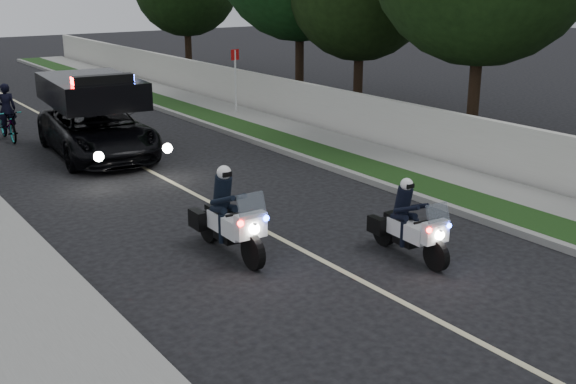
# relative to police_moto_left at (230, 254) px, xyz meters

# --- Properties ---
(ground) EXTENTS (120.00, 120.00, 0.00)m
(ground) POSITION_rel_police_moto_left_xyz_m (1.25, -4.55, 0.00)
(ground) COLOR black
(ground) RESTS_ON ground
(curb_right) EXTENTS (0.20, 60.00, 0.15)m
(curb_right) POSITION_rel_police_moto_left_xyz_m (5.35, 5.45, 0.07)
(curb_right) COLOR gray
(curb_right) RESTS_ON ground
(grass_verge) EXTENTS (1.20, 60.00, 0.16)m
(grass_verge) POSITION_rel_police_moto_left_xyz_m (6.05, 5.45, 0.08)
(grass_verge) COLOR #193814
(grass_verge) RESTS_ON ground
(sidewalk_right) EXTENTS (1.40, 60.00, 0.16)m
(sidewalk_right) POSITION_rel_police_moto_left_xyz_m (7.35, 5.45, 0.08)
(sidewalk_right) COLOR gray
(sidewalk_right) RESTS_ON ground
(property_wall) EXTENTS (0.22, 60.00, 1.50)m
(property_wall) POSITION_rel_police_moto_left_xyz_m (8.35, 5.45, 0.75)
(property_wall) COLOR beige
(property_wall) RESTS_ON ground
(curb_left) EXTENTS (0.20, 60.00, 0.15)m
(curb_left) POSITION_rel_police_moto_left_xyz_m (-2.85, 5.45, 0.07)
(curb_left) COLOR gray
(curb_left) RESTS_ON ground
(lane_marking) EXTENTS (0.12, 50.00, 0.01)m
(lane_marking) POSITION_rel_police_moto_left_xyz_m (1.25, 5.45, 0.00)
(lane_marking) COLOR #BFB78C
(lane_marking) RESTS_ON ground
(police_moto_left) EXTENTS (0.73, 2.02, 1.71)m
(police_moto_left) POSITION_rel_police_moto_left_xyz_m (0.00, 0.00, 0.00)
(police_moto_left) COLOR silver
(police_moto_left) RESTS_ON ground
(police_moto_right) EXTENTS (0.72, 1.81, 1.51)m
(police_moto_right) POSITION_rel_police_moto_left_xyz_m (2.67, -2.01, 0.00)
(police_moto_right) COLOR silver
(police_moto_right) RESTS_ON ground
(police_suv) EXTENTS (3.00, 5.66, 2.65)m
(police_suv) POSITION_rel_police_moto_left_xyz_m (0.74, 8.88, 0.00)
(police_suv) COLOR black
(police_suv) RESTS_ON ground
(bicycle) EXTENTS (0.66, 1.87, 0.98)m
(bicycle) POSITION_rel_police_moto_left_xyz_m (-0.89, 12.54, 0.00)
(bicycle) COLOR black
(bicycle) RESTS_ON ground
(cyclist) EXTENTS (0.62, 0.45, 1.63)m
(cyclist) POSITION_rel_police_moto_left_xyz_m (-0.89, 12.54, 0.00)
(cyclist) COLOR black
(cyclist) RESTS_ON ground
(sign_post) EXTENTS (0.49, 0.49, 2.56)m
(sign_post) POSITION_rel_police_moto_left_xyz_m (7.25, 11.99, 0.00)
(sign_post) COLOR red
(sign_post) RESTS_ON ground
(tree_right_b) EXTENTS (7.43, 7.43, 11.25)m
(tree_right_b) POSITION_rel_police_moto_left_xyz_m (10.87, 3.72, 0.00)
(tree_right_b) COLOR #1B3A13
(tree_right_b) RESTS_ON ground
(tree_right_c) EXTENTS (6.70, 6.70, 9.06)m
(tree_right_c) POSITION_rel_police_moto_left_xyz_m (11.60, 10.08, 0.00)
(tree_right_c) COLOR black
(tree_right_c) RESTS_ON ground
(tree_right_d) EXTENTS (8.18, 8.18, 11.41)m
(tree_right_d) POSITION_rel_police_moto_left_xyz_m (11.24, 13.47, 0.00)
(tree_right_d) COLOR #154117
(tree_right_d) RESTS_ON ground
(tree_right_e) EXTENTS (6.66, 6.66, 9.24)m
(tree_right_e) POSITION_rel_police_moto_left_xyz_m (11.37, 23.94, 0.00)
(tree_right_e) COLOR black
(tree_right_e) RESTS_ON ground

